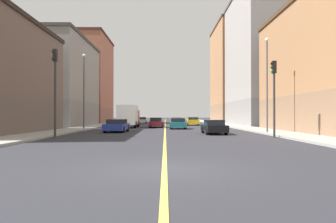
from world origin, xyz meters
TOP-DOWN VIEW (x-y plane):
  - ground_plane at (0.00, 0.00)m, footprint 400.00×400.00m
  - sidewalk_left at (9.99, 49.00)m, footprint 3.19×168.00m
  - sidewalk_right at (-9.99, 49.00)m, footprint 3.19×168.00m
  - lane_center_stripe at (0.00, 49.00)m, footprint 0.16×154.00m
  - building_left_mid at (16.05, 43.70)m, footprint 9.24×19.63m
  - building_left_far at (16.05, 65.03)m, footprint 9.24×18.59m
  - building_right_midblock at (-16.05, 38.65)m, footprint 9.24×18.02m
  - building_right_distant at (-16.05, 56.15)m, footprint 9.24×15.07m
  - traffic_light_left_near at (7.97, 13.87)m, footprint 0.40×0.32m
  - traffic_light_right_near at (-8.01, 13.87)m, footprint 0.40×0.32m
  - street_lamp_left_near at (8.99, 18.74)m, footprint 0.36×0.36m
  - street_lamp_right_near at (-8.99, 26.36)m, footprint 0.36×0.36m
  - car_teal at (1.54, 29.24)m, footprint 2.00×4.58m
  - car_maroon at (-1.21, 33.67)m, footprint 1.79×4.52m
  - car_silver at (-4.50, 53.93)m, footprint 1.88×4.18m
  - car_black at (4.25, 18.42)m, footprint 1.84×4.58m
  - car_blue at (-4.68, 21.87)m, footprint 2.05×4.65m
  - car_red at (1.83, 39.72)m, footprint 1.89×4.33m
  - car_yellow at (4.49, 42.85)m, footprint 1.91×4.11m
  - box_truck at (-4.74, 32.75)m, footprint 2.34×7.32m

SIDE VIEW (x-z plane):
  - ground_plane at x=0.00m, z-range 0.00..0.00m
  - lane_center_stripe at x=0.00m, z-range 0.00..0.01m
  - sidewalk_left at x=9.99m, z-range 0.00..0.15m
  - sidewalk_right at x=-9.99m, z-range 0.00..0.15m
  - car_black at x=4.25m, z-range -0.01..1.22m
  - car_silver at x=-4.50m, z-range -0.01..1.24m
  - car_red at x=1.83m, z-range -0.01..1.26m
  - car_teal at x=1.54m, z-range 0.00..1.25m
  - car_blue at x=-4.68m, z-range 0.00..1.25m
  - car_maroon at x=-1.21m, z-range 0.00..1.31m
  - car_yellow at x=4.49m, z-range 0.00..1.32m
  - box_truck at x=-4.74m, z-range 0.11..2.99m
  - traffic_light_left_near at x=7.97m, z-range 0.85..6.46m
  - traffic_light_right_near at x=-8.01m, z-range 0.92..7.36m
  - street_lamp_right_near at x=-8.99m, z-range 0.94..9.22m
  - street_lamp_left_near at x=8.99m, z-range 0.94..9.25m
  - building_right_midblock at x=-16.05m, z-range 0.01..12.90m
  - building_right_distant at x=-16.05m, z-range 0.01..17.42m
  - building_left_mid at x=16.05m, z-range 0.01..21.80m
  - building_left_far at x=16.05m, z-range 0.01..22.12m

